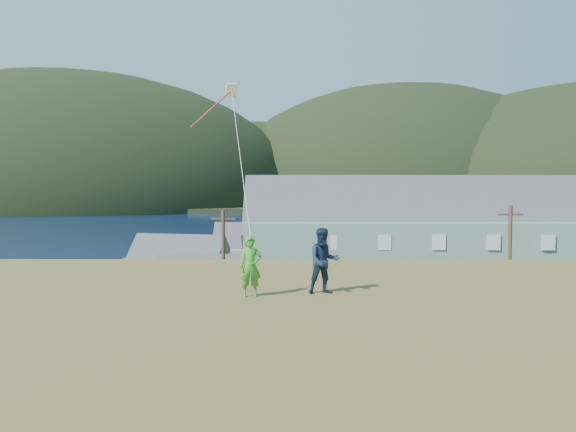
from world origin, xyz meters
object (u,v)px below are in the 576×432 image
object	(u,v)px
kite_flyer_green	(250,267)
kite_flyer_navy	(324,261)
shed_palegreen_near	(177,267)
shed_palegreen_far	(265,253)
wharf	(230,256)
lodge	(434,234)
shed_white	(207,292)

from	to	relation	value
kite_flyer_green	kite_flyer_navy	bearing A→B (deg)	3.16
shed_palegreen_near	shed_palegreen_far	distance (m)	10.77
wharf	shed_palegreen_near	bearing A→B (deg)	-95.24
shed_palegreen_near	kite_flyer_navy	xyz separation A→B (m)	(11.71, -35.24, 5.53)
shed_palegreen_near	lodge	bearing A→B (deg)	22.47
shed_palegreen_far	wharf	bearing A→B (deg)	111.11
kite_flyer_navy	shed_palegreen_far	bearing A→B (deg)	84.84
lodge	shed_palegreen_near	distance (m)	25.95
shed_palegreen_near	kite_flyer_navy	bearing A→B (deg)	-59.26
shed_white	kite_flyer_green	distance (m)	25.60
shed_palegreen_near	kite_flyer_navy	size ratio (longest dim) A/B	6.13
kite_flyer_navy	kite_flyer_green	bearing A→B (deg)	-177.73
lodge	shed_palegreen_near	xyz separation A→B (m)	(-25.40, -4.53, -2.72)
wharf	shed_palegreen_near	distance (m)	23.65
kite_flyer_green	shed_white	bearing A→B (deg)	92.69
shed_palegreen_far	kite_flyer_navy	size ratio (longest dim) A/B	6.85
wharf	shed_palegreen_far	size ratio (longest dim) A/B	2.30
shed_palegreen_near	wharf	bearing A→B (deg)	97.10
lodge	shed_palegreen_near	world-z (taller)	lodge
kite_flyer_green	kite_flyer_navy	size ratio (longest dim) A/B	0.89
wharf	lodge	xyz separation A→B (m)	(23.25, -18.93, 4.76)
lodge	kite_flyer_navy	bearing A→B (deg)	-109.61
shed_palegreen_near	shed_white	distance (m)	12.15
lodge	kite_flyer_green	bearing A→B (deg)	-111.71
lodge	shed_palegreen_far	bearing A→B (deg)	170.41
kite_flyer_green	kite_flyer_navy	world-z (taller)	kite_flyer_navy
shed_white	shed_palegreen_far	size ratio (longest dim) A/B	0.70
lodge	shed_white	distance (m)	26.17
shed_palegreen_near	shed_palegreen_far	bearing A→B (deg)	55.01
kite_flyer_navy	lodge	bearing A→B (deg)	60.75
lodge	kite_flyer_green	xyz separation A→B (m)	(-15.49, -40.17, 2.72)
shed_palegreen_near	kite_flyer_green	world-z (taller)	kite_flyer_green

